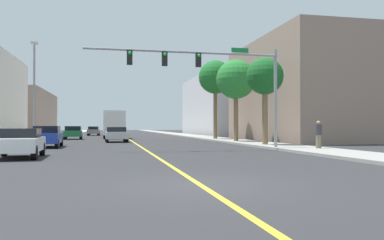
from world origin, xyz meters
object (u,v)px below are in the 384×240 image
Objects in this scene: car_green at (73,132)px; car_blue at (47,136)px; traffic_signal_mast at (212,71)px; car_yellow at (113,131)px; street_lamp at (34,87)px; palm_near at (265,78)px; car_silver at (116,134)px; car_white at (19,142)px; car_gray at (94,131)px; delivery_truck at (114,124)px; palm_far at (215,78)px; pedestrian at (318,135)px; palm_mid at (236,80)px.

car_blue is at bearing 87.39° from car_green.
traffic_signal_mast reaches higher than car_yellow.
traffic_signal_mast is 2.86× the size of car_yellow.
street_lamp is at bearing -104.38° from car_yellow.
palm_near is at bearing -68.83° from car_yellow.
car_blue is 1.09× the size of car_silver.
car_white is 43.98m from car_gray.
delivery_truck is at bearing 115.98° from palm_near.
palm_far is at bearing -128.27° from car_white.
traffic_signal_mast is at bearing 130.37° from pedestrian.
delivery_truck is (2.86, -15.31, 0.94)m from car_gray.
palm_mid is at bearing 138.76° from car_green.
street_lamp is 0.91× the size of delivery_truck.
delivery_truck is at bearing -77.77° from car_gray.
palm_near is at bearing -156.39° from car_white.
car_yellow is (4.47, 10.73, 0.01)m from car_green.
car_white is at bearing 87.90° from car_green.
car_gray is at bearing 82.94° from street_lamp.
palm_mid is 1.75× the size of car_silver.
palm_mid is at bearing -89.59° from palm_far.
palm_near reaches higher than pedestrian.
car_green is at bearing 80.00° from street_lamp.
palm_far reaches higher than car_gray.
car_white is at bearing -95.29° from car_yellow.
pedestrian is at bearing -34.99° from street_lamp.
palm_near is 17.22m from car_white.
car_silver is 11.33m from delivery_truck.
car_green is (-14.85, 5.61, -5.79)m from palm_far.
delivery_truck is (-5.56, 24.87, -3.15)m from traffic_signal_mast.
delivery_truck is at bearing 65.26° from street_lamp.
car_blue reaches higher than car_white.
palm_far is 19.80m from car_blue.
street_lamp is 8.20m from car_silver.
pedestrian is (5.99, -1.88, -3.88)m from traffic_signal_mast.
delivery_truck is at bearing 125.38° from palm_mid.
palm_mid reaches higher than car_white.
palm_far is at bearing 90.41° from palm_mid.
pedestrian is at bearing -69.93° from car_yellow.
car_silver is (0.09, -19.58, -0.05)m from car_yellow.
pedestrian is (1.10, -12.03, -4.60)m from palm_mid.
car_blue is (-15.12, 1.91, -4.20)m from palm_near.
palm_near is at bearing -46.32° from car_silver.
palm_mid reaches higher than car_silver.
palm_mid is 1.62× the size of car_gray.
street_lamp is at bearing -158.82° from car_silver.
delivery_truck is (-0.11, 11.29, 0.97)m from car_silver.
palm_far is 16.90m from car_green.
car_white is (-0.17, -26.20, -0.04)m from car_green.
pedestrian is at bearing -17.46° from traffic_signal_mast.
palm_near is 15.81m from car_blue.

